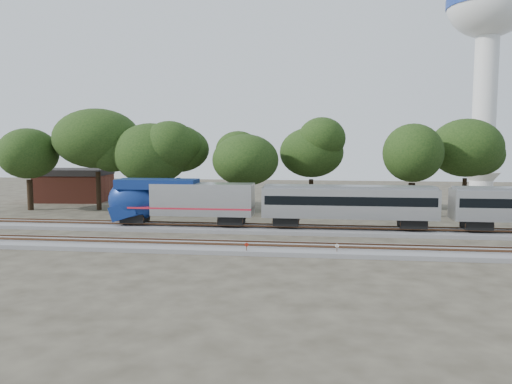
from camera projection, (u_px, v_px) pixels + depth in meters
The scene contains 16 objects.
ground at pixel (239, 241), 50.02m from camera, with size 160.00×160.00×0.00m, color #383328.
track_far at pixel (247, 229), 55.92m from camera, with size 160.00×5.00×0.73m.
track_near at pixel (232, 247), 46.05m from camera, with size 160.00×5.00×0.73m.
switch_stand_red at pixel (247, 247), 43.73m from camera, with size 0.34×0.15×1.11m.
switch_stand_white at pixel (337, 248), 43.42m from camera, with size 0.34×0.06×1.07m.
switch_lever at pixel (301, 254), 43.39m from camera, with size 0.50×0.30×0.30m, color #512D19.
water_tower at pixel (488, 28), 91.18m from camera, with size 14.97×14.97×41.45m.
brick_building at pixel (74, 185), 83.48m from camera, with size 11.67×8.60×5.38m.
tree_0 at pixel (28, 154), 71.93m from camera, with size 8.35×8.35×11.78m.
tree_1 at pixel (97, 139), 71.80m from camera, with size 10.53×10.53×14.85m.
tree_2 at pixel (151, 154), 69.53m from camera, with size 8.36×8.36×11.79m.
tree_3 at pixel (178, 149), 70.93m from camera, with size 8.97×8.97×12.65m.
tree_4 at pixel (246, 160), 66.74m from camera, with size 7.59×7.59×10.70m.
tree_5 at pixel (311, 153), 71.51m from camera, with size 8.52×8.52×12.01m.
tree_6 at pixel (413, 153), 64.47m from camera, with size 8.61×8.61×12.14m.
tree_7 at pixel (466, 148), 68.70m from camera, with size 9.21×9.21×12.98m.
Camera 1 is at (7.69, -48.69, 9.95)m, focal length 35.00 mm.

